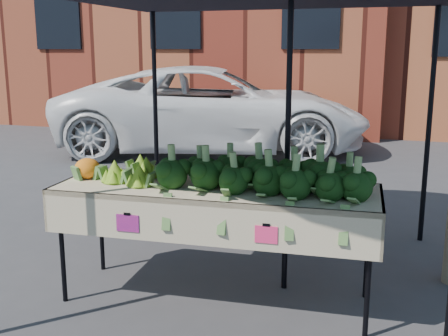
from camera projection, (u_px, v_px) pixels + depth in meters
ground at (208, 306)px, 4.11m from camera, size 90.00×90.00×0.00m
table at (216, 244)px, 4.14m from camera, size 2.44×0.93×0.90m
canopy at (246, 117)px, 4.32m from camera, size 3.16×3.16×2.74m
broccoli_heap at (264, 170)px, 3.93m from camera, size 1.57×0.60×0.30m
romanesco_cluster at (136, 165)px, 4.24m from camera, size 0.46×0.60×0.23m
cauliflower_pair at (87, 166)px, 4.28m from camera, size 0.23×0.23×0.20m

